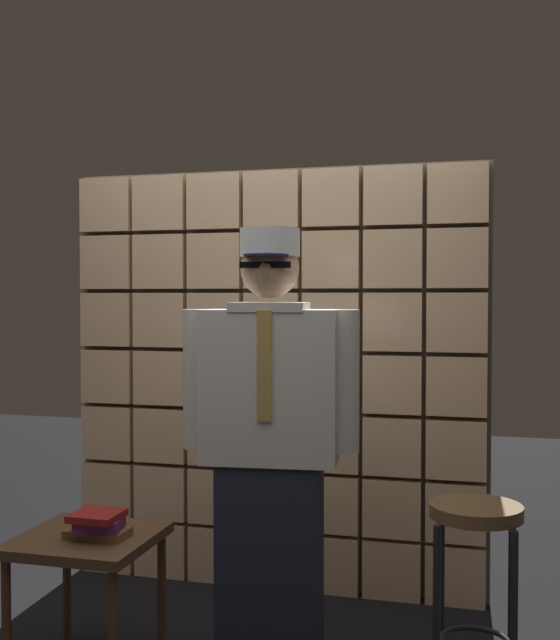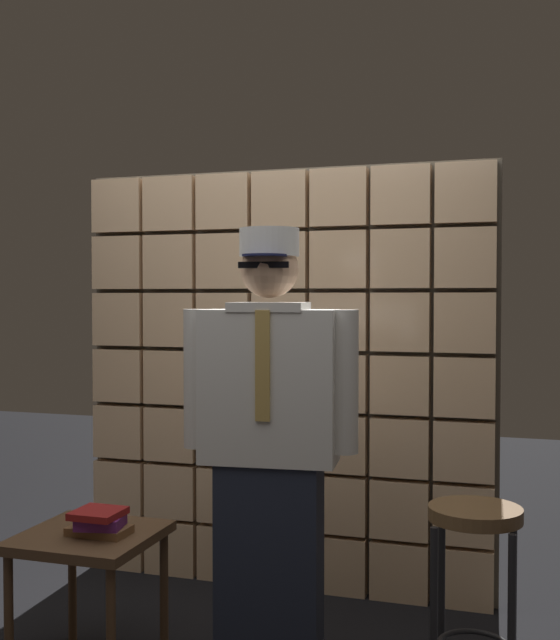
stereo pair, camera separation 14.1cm
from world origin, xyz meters
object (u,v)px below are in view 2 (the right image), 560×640
(side_table, at_px, (90,551))
(book_stack, at_px, (99,522))
(bar_stool, at_px, (475,557))
(standing_person, at_px, (269,444))

(side_table, bearing_deg, book_stack, -23.13)
(bar_stool, xyz_separation_m, side_table, (-1.49, -0.18, -0.07))
(standing_person, xyz_separation_m, bar_stool, (0.79, 0.01, -0.37))
(standing_person, xyz_separation_m, book_stack, (-0.64, -0.20, -0.31))
(side_table, distance_m, book_stack, 0.14)
(standing_person, xyz_separation_m, side_table, (-0.70, -0.18, -0.44))
(book_stack, bearing_deg, side_table, 156.87)
(standing_person, relative_size, side_table, 3.17)
(bar_stool, distance_m, side_table, 1.50)
(bar_stool, height_order, side_table, bar_stool)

